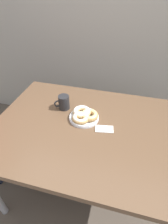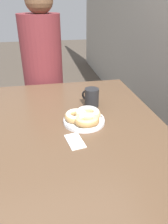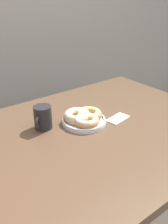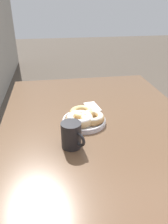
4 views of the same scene
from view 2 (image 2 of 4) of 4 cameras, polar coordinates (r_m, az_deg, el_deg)
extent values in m
cube|color=brown|center=(1.10, -3.55, -4.64)|extent=(1.26, 0.95, 0.04)
cylinder|color=#99999E|center=(1.80, -19.15, -6.07)|extent=(0.05, 0.05, 0.69)
cylinder|color=#99999E|center=(1.85, 7.26, -3.62)|extent=(0.05, 0.05, 0.69)
cylinder|color=white|center=(1.12, 0.00, -2.41)|extent=(0.21, 0.21, 0.01)
torus|color=white|center=(1.11, 0.00, -1.88)|extent=(0.21, 0.21, 0.01)
torus|color=#B2844C|center=(1.07, 0.70, -2.11)|extent=(0.17, 0.17, 0.04)
torus|color=#E0D17F|center=(1.07, 0.70, -1.79)|extent=(0.16, 0.16, 0.03)
torus|color=#D6B27A|center=(1.13, 0.99, -0.47)|extent=(0.18, 0.18, 0.04)
torus|color=white|center=(1.12, 0.99, -0.14)|extent=(0.17, 0.17, 0.03)
torus|color=tan|center=(1.11, -1.99, -1.08)|extent=(0.15, 0.15, 0.04)
torus|color=silver|center=(1.11, -2.00, -0.79)|extent=(0.14, 0.14, 0.03)
cylinder|color=#232326|center=(1.27, 2.03, 3.76)|extent=(0.08, 0.08, 0.11)
cylinder|color=#382114|center=(1.25, 2.07, 5.82)|extent=(0.07, 0.07, 0.00)
torus|color=#232326|center=(1.29, 0.45, 4.33)|extent=(0.06, 0.05, 0.06)
cube|color=#232838|center=(2.05, -10.03, -0.82)|extent=(0.28, 0.20, 0.67)
cylinder|color=maroon|center=(1.79, -11.11, 15.47)|extent=(0.32, 0.32, 0.53)
cube|color=white|center=(0.98, -2.39, -7.61)|extent=(0.13, 0.08, 0.01)
camera|label=1|loc=(1.05, -66.29, 27.60)|focal=28.00mm
camera|label=3|loc=(1.73, -36.84, 23.46)|focal=40.00mm
camera|label=4|loc=(1.89, -1.12, 27.05)|focal=35.00mm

